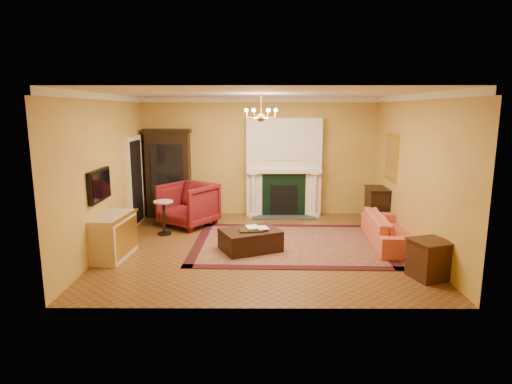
{
  "coord_description": "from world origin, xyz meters",
  "views": [
    {
      "loc": [
        -0.06,
        -8.25,
        2.7
      ],
      "look_at": [
        -0.1,
        0.3,
        1.05
      ],
      "focal_mm": 30.0,
      "sensor_mm": 36.0,
      "label": 1
    }
  ],
  "objects_px": {
    "china_cabinet": "(169,175)",
    "pedestal_table": "(164,215)",
    "console_table": "(376,206)",
    "leather_ottoman": "(250,240)",
    "wingback_armchair": "(188,203)",
    "commode": "(113,236)",
    "end_table": "(429,260)",
    "coral_sofa": "(391,225)"
  },
  "relations": [
    {
      "from": "coral_sofa",
      "to": "end_table",
      "type": "bearing_deg",
      "value": -173.93
    },
    {
      "from": "china_cabinet",
      "to": "leather_ottoman",
      "type": "xyz_separation_m",
      "value": [
        2.12,
        -2.77,
        -0.85
      ]
    },
    {
      "from": "wingback_armchair",
      "to": "pedestal_table",
      "type": "height_order",
      "value": "wingback_armchair"
    },
    {
      "from": "china_cabinet",
      "to": "wingback_armchair",
      "type": "height_order",
      "value": "china_cabinet"
    },
    {
      "from": "coral_sofa",
      "to": "end_table",
      "type": "relative_size",
      "value": 3.43
    },
    {
      "from": "pedestal_table",
      "to": "commode",
      "type": "xyz_separation_m",
      "value": [
        -0.62,
        -1.48,
        -0.04
      ]
    },
    {
      "from": "leather_ottoman",
      "to": "china_cabinet",
      "type": "bearing_deg",
      "value": 102.9
    },
    {
      "from": "china_cabinet",
      "to": "end_table",
      "type": "height_order",
      "value": "china_cabinet"
    },
    {
      "from": "wingback_armchair",
      "to": "commode",
      "type": "xyz_separation_m",
      "value": [
        -1.04,
        -2.21,
        -0.16
      ]
    },
    {
      "from": "wingback_armchair",
      "to": "leather_ottoman",
      "type": "xyz_separation_m",
      "value": [
        1.49,
        -1.81,
        -0.34
      ]
    },
    {
      "from": "pedestal_table",
      "to": "leather_ottoman",
      "type": "bearing_deg",
      "value": -29.6
    },
    {
      "from": "leather_ottoman",
      "to": "console_table",
      "type": "bearing_deg",
      "value": 9.43
    },
    {
      "from": "console_table",
      "to": "wingback_armchair",
      "type": "bearing_deg",
      "value": -174.58
    },
    {
      "from": "pedestal_table",
      "to": "console_table",
      "type": "height_order",
      "value": "console_table"
    },
    {
      "from": "console_table",
      "to": "leather_ottoman",
      "type": "bearing_deg",
      "value": -143.18
    },
    {
      "from": "pedestal_table",
      "to": "wingback_armchair",
      "type": "bearing_deg",
      "value": 60.02
    },
    {
      "from": "commode",
      "to": "pedestal_table",
      "type": "bearing_deg",
      "value": 72.26
    },
    {
      "from": "china_cabinet",
      "to": "coral_sofa",
      "type": "height_order",
      "value": "china_cabinet"
    },
    {
      "from": "commode",
      "to": "leather_ottoman",
      "type": "distance_m",
      "value": 2.56
    },
    {
      "from": "commode",
      "to": "console_table",
      "type": "distance_m",
      "value": 6.01
    },
    {
      "from": "pedestal_table",
      "to": "coral_sofa",
      "type": "relative_size",
      "value": 0.36
    },
    {
      "from": "pedestal_table",
      "to": "console_table",
      "type": "relative_size",
      "value": 0.89
    },
    {
      "from": "commode",
      "to": "coral_sofa",
      "type": "xyz_separation_m",
      "value": [
        5.37,
        0.8,
        0.01
      ]
    },
    {
      "from": "pedestal_table",
      "to": "console_table",
      "type": "bearing_deg",
      "value": 10.69
    },
    {
      "from": "end_table",
      "to": "leather_ottoman",
      "type": "xyz_separation_m",
      "value": [
        -2.93,
        1.37,
        -0.09
      ]
    },
    {
      "from": "china_cabinet",
      "to": "commode",
      "type": "height_order",
      "value": "china_cabinet"
    },
    {
      "from": "commode",
      "to": "console_table",
      "type": "relative_size",
      "value": 1.27
    },
    {
      "from": "commode",
      "to": "leather_ottoman",
      "type": "height_order",
      "value": "commode"
    },
    {
      "from": "console_table",
      "to": "china_cabinet",
      "type": "bearing_deg",
      "value": 174.39
    },
    {
      "from": "commode",
      "to": "end_table",
      "type": "bearing_deg",
      "value": -5.21
    },
    {
      "from": "commode",
      "to": "leather_ottoman",
      "type": "xyz_separation_m",
      "value": [
        2.52,
        0.4,
        -0.19
      ]
    },
    {
      "from": "china_cabinet",
      "to": "coral_sofa",
      "type": "xyz_separation_m",
      "value": [
        4.96,
        -2.37,
        -0.66
      ]
    },
    {
      "from": "pedestal_table",
      "to": "coral_sofa",
      "type": "height_order",
      "value": "coral_sofa"
    },
    {
      "from": "pedestal_table",
      "to": "coral_sofa",
      "type": "bearing_deg",
      "value": -8.2
    },
    {
      "from": "coral_sofa",
      "to": "leather_ottoman",
      "type": "height_order",
      "value": "coral_sofa"
    },
    {
      "from": "commode",
      "to": "console_table",
      "type": "height_order",
      "value": "console_table"
    },
    {
      "from": "china_cabinet",
      "to": "wingback_armchair",
      "type": "bearing_deg",
      "value": -57.88
    },
    {
      "from": "pedestal_table",
      "to": "end_table",
      "type": "bearing_deg",
      "value": -26.93
    },
    {
      "from": "wingback_armchair",
      "to": "coral_sofa",
      "type": "bearing_deg",
      "value": 16.24
    },
    {
      "from": "wingback_armchair",
      "to": "coral_sofa",
      "type": "distance_m",
      "value": 4.56
    },
    {
      "from": "china_cabinet",
      "to": "pedestal_table",
      "type": "xyz_separation_m",
      "value": [
        0.21,
        -1.69,
        -0.63
      ]
    },
    {
      "from": "commode",
      "to": "leather_ottoman",
      "type": "bearing_deg",
      "value": 13.87
    }
  ]
}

